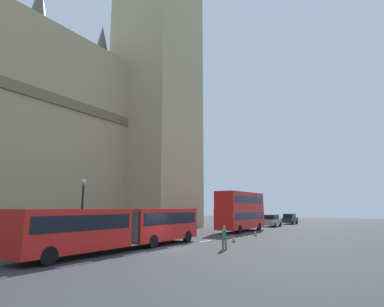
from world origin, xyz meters
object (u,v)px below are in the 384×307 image
Objects in this scene: sedan_lead at (272,221)px; traffic_cone_middle at (255,233)px; traffic_cone_west at (234,239)px; double_decker_bus at (241,210)px; pedestrian_near_cones at (224,237)px; clock_tower at (159,0)px; street_lamp at (82,207)px; sedan_trailing at (290,219)px; articulated_bus at (123,225)px.

sedan_lead reaches higher than traffic_cone_middle.
traffic_cone_west is at bearing -174.83° from traffic_cone_middle.
double_decker_bus reaches higher than pedestrian_near_cones.
street_lamp is at bearing -155.34° from clock_tower.
sedan_trailing is 42.71m from street_lamp.
traffic_cone_middle is (-17.15, -3.83, -0.63)m from sedan_lead.
street_lamp is at bearing 173.63° from sedan_trailing.
traffic_cone_west is 6.75m from traffic_cone_middle.
sedan_lead is 9.33m from sedan_trailing.
sedan_lead is (12.42, -13.97, -37.02)m from clock_tower.
sedan_lead is at bearing 10.54° from traffic_cone_west.
clock_tower reaches higher than traffic_cone_middle.
sedan_trailing is (21.47, -0.23, -1.80)m from double_decker_bus.
street_lamp reaches higher than sedan_lead.
traffic_cone_west is at bearing -169.46° from sedan_lead.
traffic_cone_west is at bearing -25.94° from articulated_bus.
street_lamp is at bearing 91.54° from articulated_bus.
sedan_lead is 33.44m from street_lamp.
double_decker_bus is at bearing -179.90° from sedan_lead.
clock_tower is 16.35× the size of sedan_lead.
traffic_cone_middle is 0.34× the size of pedestrian_near_cones.
traffic_cone_middle is at bearing -142.73° from double_decker_bus.
pedestrian_near_cones is at bearing -129.48° from clock_tower.
sedan_lead is 29.55m from pedestrian_near_cones.
traffic_cone_middle is at bearing 5.17° from traffic_cone_west.
traffic_cone_middle is at bearing 10.73° from pedestrian_near_cones.
street_lamp is 11.53m from pedestrian_near_cones.
pedestrian_near_cones reaches higher than traffic_cone_west.
double_decker_bus is 21.54m from sedan_trailing.
street_lamp reaches higher than double_decker_bus.
sedan_trailing is at bearing 7.20° from traffic_cone_west.
articulated_bus is at bearing 123.73° from pedestrian_near_cones.
articulated_bus is at bearing -145.73° from clock_tower.
clock_tower is 45.22m from sedan_trailing.
sedan_lead is 0.83× the size of street_lamp.
traffic_cone_middle is at bearing -13.55° from articulated_bus.
street_lamp reaches higher than articulated_bus.
street_lamp is at bearing 172.28° from sedan_lead.
sedan_trailing is at bearing -33.17° from clock_tower.
sedan_trailing is 33.46m from traffic_cone_west.
double_decker_bus is (20.81, 0.00, 0.96)m from articulated_bus.
double_decker_bus reaches higher than sedan_lead.
sedan_lead is 2.60× the size of pedestrian_near_cones.
pedestrian_near_cones is (-16.78, -6.04, -1.80)m from double_decker_bus.
pedestrian_near_cones reaches higher than traffic_cone_middle.
articulated_bus is 3.64× the size of sedan_lead.
clock_tower is 124.06× the size of traffic_cone_west.
traffic_cone_middle is (-4.73, -17.80, -37.65)m from clock_tower.
sedan_lead is 7.59× the size of traffic_cone_west.
traffic_cone_west is (-33.19, -4.19, -0.63)m from sedan_trailing.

